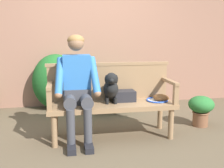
{
  "coord_description": "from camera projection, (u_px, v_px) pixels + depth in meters",
  "views": [
    {
      "loc": [
        -0.6,
        -3.28,
        1.34
      ],
      "look_at": [
        0.0,
        0.0,
        0.71
      ],
      "focal_mm": 42.82,
      "sensor_mm": 36.0,
      "label": 1
    }
  ],
  "objects": [
    {
      "name": "garden_bench",
      "position": [
        112.0,
        108.0,
        3.45
      ],
      "size": [
        1.63,
        0.51,
        0.46
      ],
      "color": "#93704C",
      "rests_on": "ground"
    },
    {
      "name": "brick_garden_fence",
      "position": [
        94.0,
        33.0,
        5.08
      ],
      "size": [
        8.0,
        0.3,
        2.7
      ],
      "primitive_type": "cube",
      "color": "#936651",
      "rests_on": "ground"
    },
    {
      "name": "ground_plane",
      "position": [
        112.0,
        137.0,
        3.53
      ],
      "size": [
        40.0,
        40.0,
        0.0
      ],
      "primitive_type": "plane",
      "color": "brown"
    },
    {
      "name": "bench_armrest_right_end",
      "position": [
        172.0,
        87.0,
        3.45
      ],
      "size": [
        0.06,
        0.51,
        0.28
      ],
      "color": "#93704C",
      "rests_on": "garden_bench"
    },
    {
      "name": "tennis_racket",
      "position": [
        157.0,
        99.0,
        3.58
      ],
      "size": [
        0.36,
        0.58,
        0.03
      ],
      "color": "blue",
      "rests_on": "garden_bench"
    },
    {
      "name": "bench_backrest",
      "position": [
        109.0,
        81.0,
        3.61
      ],
      "size": [
        1.67,
        0.06,
        0.5
      ],
      "color": "#93704C",
      "rests_on": "garden_bench"
    },
    {
      "name": "baseball_glove",
      "position": [
        161.0,
        98.0,
        3.54
      ],
      "size": [
        0.28,
        0.27,
        0.09
      ],
      "primitive_type": "ellipsoid",
      "rotation": [
        0.0,
        0.0,
        -0.68
      ],
      "color": "brown",
      "rests_on": "garden_bench"
    },
    {
      "name": "bench_armrest_left_end",
      "position": [
        50.0,
        91.0,
        3.18
      ],
      "size": [
        0.06,
        0.51,
        0.28
      ],
      "color": "#93704C",
      "rests_on": "garden_bench"
    },
    {
      "name": "sports_bag",
      "position": [
        124.0,
        96.0,
        3.53
      ],
      "size": [
        0.28,
        0.2,
        0.14
      ],
      "primitive_type": "cube",
      "rotation": [
        0.0,
        0.0,
        0.01
      ],
      "color": "#232328",
      "rests_on": "garden_bench"
    },
    {
      "name": "person_seated",
      "position": [
        77.0,
        84.0,
        3.3
      ],
      "size": [
        0.56,
        0.66,
        1.33
      ],
      "color": "black",
      "rests_on": "ground"
    },
    {
      "name": "hedge_bush_mid_right",
      "position": [
        56.0,
        82.0,
        4.78
      ],
      "size": [
        0.83,
        0.68,
        0.99
      ],
      "primitive_type": "ellipsoid",
      "color": "#1E5B23",
      "rests_on": "ground"
    },
    {
      "name": "dog_on_bench",
      "position": [
        111.0,
        87.0,
        3.41
      ],
      "size": [
        0.23,
        0.41,
        0.41
      ],
      "color": "black",
      "rests_on": "garden_bench"
    },
    {
      "name": "hedge_bush_far_right",
      "position": [
        107.0,
        91.0,
        4.9
      ],
      "size": [
        1.19,
        1.1,
        0.61
      ],
      "primitive_type": "ellipsoid",
      "color": "#1E5B23",
      "rests_on": "ground"
    },
    {
      "name": "potted_plant",
      "position": [
        201.0,
        108.0,
        3.9
      ],
      "size": [
        0.37,
        0.37,
        0.45
      ],
      "color": "brown",
      "rests_on": "ground"
    }
  ]
}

